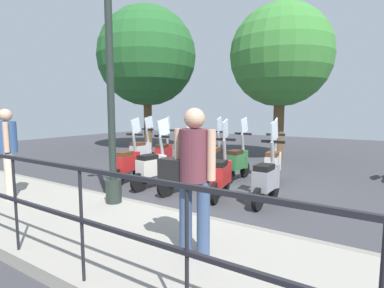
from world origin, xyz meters
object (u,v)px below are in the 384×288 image
Objects in this scene: scooter_near_3 at (153,167)px; scooter_far_3 at (184,155)px; scooter_far_0 at (273,163)px; tree_large at (147,57)px; lamp_post_near at (111,97)px; scooter_near_0 at (267,179)px; scooter_near_1 at (221,174)px; scooter_far_1 at (238,161)px; scooter_far_5 at (142,151)px; scooter_near_4 at (128,163)px; scooter_far_4 at (164,153)px; scooter_near_2 at (181,170)px; pedestrian_with_bag at (192,171)px; scooter_far_2 at (215,157)px; tree_distant at (281,56)px; pedestrian_distant at (7,146)px.

scooter_near_3 is 1.80m from scooter_far_3.
scooter_far_0 is at bearing -40.34° from scooter_near_3.
tree_large reaches higher than scooter_far_0.
lamp_post_near is 2.63× the size of scooter_near_0.
scooter_far_0 is (1.74, -0.48, 0.00)m from scooter_near_1.
scooter_far_5 is (0.08, 3.19, 0.00)m from scooter_far_1.
scooter_near_4 is at bearing 79.59° from scooter_near_1.
scooter_near_0 and scooter_far_4 have the same top height.
scooter_far_4 is 1.00× the size of scooter_far_5.
scooter_far_3 is (1.74, 1.11, 0.00)m from scooter_near_2.
scooter_near_2 is at bearing 86.01° from scooter_near_1.
scooter_far_4 is at bearing 58.22° from scooter_near_2.
lamp_post_near is at bearing -179.28° from scooter_near_2.
scooter_far_1 is at bearing -108.50° from scooter_far_4.
pedestrian_with_bag is 1.03× the size of scooter_far_1.
scooter_far_2 is 1.60m from scooter_far_4.
scooter_far_3 is at bearing 90.33° from scooter_far_1.
tree_distant is at bearing -29.27° from scooter_near_4.
scooter_near_1 is at bearing -141.27° from scooter_far_3.
pedestrian_distant is at bearing -169.16° from scooter_far_5.
scooter_far_4 is at bearing 91.25° from scooter_far_1.
lamp_post_near is at bearing -178.28° from scooter_far_3.
tree_large is at bearing 58.38° from scooter_near_2.
scooter_near_0 is at bearing -106.64° from scooter_far_5.
tree_distant is at bearing -48.90° from scooter_far_4.
scooter_near_4 is (0.06, 1.55, 0.00)m from scooter_near_2.
scooter_far_4 is at bearing 78.88° from scooter_far_3.
tree_large is 4.00× the size of scooter_far_1.
scooter_near_4 is (2.41, -0.53, -0.60)m from pedestrian_distant.
scooter_far_3 is (-0.15, 0.90, 0.00)m from scooter_far_2.
scooter_near_0 is at bearing -141.04° from scooter_far_2.
scooter_near_4 is 1.00× the size of scooter_far_5.
scooter_far_1 is (-3.49, -5.90, -3.54)m from tree_large.
scooter_near_3 is (-5.19, -4.64, -3.54)m from tree_large.
scooter_near_0 is (1.75, -2.07, -1.45)m from lamp_post_near.
scooter_far_2 is (-3.27, -5.17, -3.54)m from tree_large.
scooter_far_1 is (1.68, -0.53, 0.00)m from scooter_near_2.
scooter_far_0 is at bearing 4.14° from pedestrian_with_bag.
scooter_near_0 is (-5.09, -1.33, -3.04)m from tree_distant.
scooter_far_1 and scooter_far_5 have the same top height.
tree_large is 4.00× the size of scooter_far_0.
tree_large reaches higher than scooter_near_3.
scooter_far_2 is at bearing 79.20° from scooter_far_0.
scooter_near_1 is 1.00× the size of scooter_far_0.
tree_large is 8.29m from scooter_far_0.
scooter_near_1 is at bearing -164.91° from scooter_far_1.
scooter_near_3 is 2.80m from scooter_far_0.
scooter_near_3 is at bearing 178.44° from pedestrian_distant.
scooter_near_1 is at bearing 155.15° from scooter_far_0.
scooter_far_4 is (1.53, 3.55, 0.00)m from scooter_near_0.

